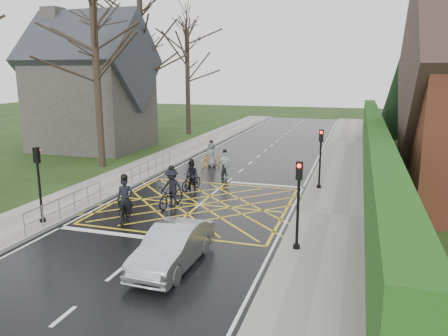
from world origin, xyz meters
The scene contains 22 objects.
ground centered at (0.00, 0.00, 0.00)m, with size 120.00×120.00×0.00m, color black.
road centered at (0.00, 0.00, 0.01)m, with size 9.00×80.00×0.01m, color black.
sidewalk_right centered at (6.00, 0.00, 0.07)m, with size 3.00×80.00×0.15m, color gray.
sidewalk_left centered at (-6.00, 0.00, 0.07)m, with size 3.00×80.00×0.15m, color gray.
stone_wall centered at (7.75, 6.00, 0.35)m, with size 0.50×38.00×0.70m, color slate.
hedge centered at (7.75, 6.00, 2.10)m, with size 0.90×38.00×2.80m, color #163C10.
conifer centered at (10.75, 26.00, 4.99)m, with size 4.60×4.60×10.00m.
church centered at (-13.54, 12.00, 4.93)m, with size 8.80×7.80×11.00m.
tree_near centered at (-9.00, 6.00, 7.91)m, with size 9.24×9.24×11.44m.
tree_mid centered at (-10.00, 14.00, 8.63)m, with size 10.08×10.08×12.48m.
tree_far centered at (-9.30, 22.00, 7.19)m, with size 8.40×8.40×10.40m.
railing_south centered at (-4.65, -3.50, 0.78)m, with size 0.05×5.04×1.03m.
railing_north centered at (-4.65, 4.00, 0.79)m, with size 0.05×6.04×1.03m.
traffic_light_ne centered at (5.10, 4.20, 1.66)m, with size 0.24×0.31×3.21m.
traffic_light_se centered at (5.10, -4.20, 1.66)m, with size 0.24×0.31×3.21m.
traffic_light_sw centered at (-5.10, -4.50, 1.66)m, with size 0.24×0.31×3.21m.
cyclist_rear centered at (-2.16, -3.07, 0.65)m, with size 1.46×2.19×2.01m.
cyclist_back centered at (-1.30, 2.32, 0.63)m, with size 0.87×1.73×1.67m.
cyclist_mid centered at (-1.13, -0.62, 0.71)m, with size 1.22×2.06×1.94m.
cyclist_front centered at (-0.40, 5.30, 0.64)m, with size 0.96×1.76×1.72m.
cyclist_lead centered at (-2.23, 8.24, 0.60)m, with size 1.31×1.88×1.73m.
car centered at (1.48, -6.45, 0.66)m, with size 1.40×4.02×1.33m, color #A4A6AB.
Camera 1 is at (6.86, -18.36, 6.09)m, focal length 35.00 mm.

